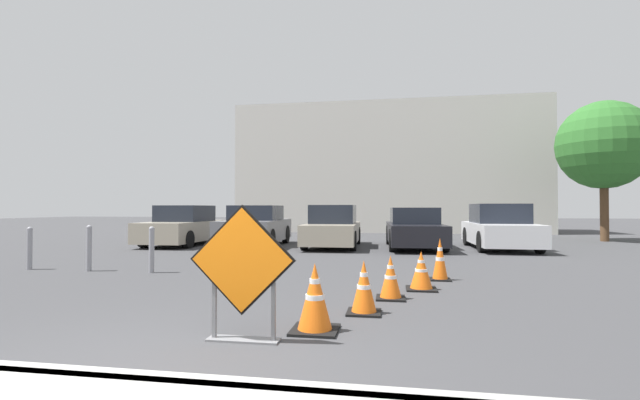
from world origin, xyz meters
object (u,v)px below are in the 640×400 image
at_px(traffic_cone_third, 391,278).
at_px(parked_car_fourth, 414,229).
at_px(parked_car_fifth, 500,228).
at_px(bollard_third, 30,247).
at_px(traffic_cone_second, 364,288).
at_px(parked_car_nearest, 184,227).
at_px(traffic_cone_fifth, 440,259).
at_px(traffic_cone_fourth, 421,271).
at_px(bollard_nearest, 152,248).
at_px(road_closed_sign, 242,270).
at_px(bollard_second, 89,247).
at_px(parked_car_third, 333,228).
at_px(parked_car_second, 256,227).
at_px(traffic_cone_nearest, 315,298).

bearing_deg(traffic_cone_third, parked_car_fourth, 84.66).
distance_m(parked_car_fifth, bollard_third, 13.38).
xyz_separation_m(traffic_cone_second, parked_car_nearest, (-7.28, 9.34, 0.34)).
height_order(traffic_cone_third, traffic_cone_fifth, traffic_cone_fifth).
xyz_separation_m(traffic_cone_fifth, parked_car_nearest, (-8.54, 6.52, 0.28)).
height_order(traffic_cone_third, traffic_cone_fourth, traffic_cone_third).
relative_size(parked_car_nearest, parked_car_fourth, 0.94).
height_order(traffic_cone_third, bollard_nearest, bollard_nearest).
xyz_separation_m(road_closed_sign, traffic_cone_fourth, (2.00, 3.16, -0.42)).
bearing_deg(parked_car_nearest, bollard_second, 99.60).
bearing_deg(road_closed_sign, traffic_cone_third, 57.41).
relative_size(traffic_cone_fifth, parked_car_fourth, 0.18).
distance_m(parked_car_fourth, bollard_nearest, 8.83).
bearing_deg(parked_car_third, bollard_nearest, 64.40).
distance_m(parked_car_second, bollard_nearest, 6.50).
bearing_deg(traffic_cone_fifth, traffic_cone_second, -114.28).
bearing_deg(bollard_second, parked_car_third, 56.07).
bearing_deg(parked_car_fifth, bollard_nearest, 38.06).
relative_size(traffic_cone_third, bollard_third, 0.69).
bearing_deg(traffic_cone_second, road_closed_sign, -129.77).
distance_m(traffic_cone_third, traffic_cone_fourth, 0.96).
relative_size(traffic_cone_nearest, bollard_second, 0.76).
relative_size(traffic_cone_fourth, bollard_third, 0.68).
distance_m(traffic_cone_nearest, traffic_cone_third, 2.02).
bearing_deg(bollard_second, traffic_cone_fifth, 0.38).
height_order(traffic_cone_fourth, parked_car_nearest, parked_car_nearest).
xyz_separation_m(parked_car_fourth, bollard_second, (-7.27, -6.67, -0.12)).
height_order(road_closed_sign, bollard_third, road_closed_sign).
bearing_deg(traffic_cone_nearest, road_closed_sign, -143.27).
xyz_separation_m(traffic_cone_fifth, parked_car_fourth, (-0.14, 6.62, 0.26)).
distance_m(traffic_cone_nearest, parked_car_fourth, 10.45).
bearing_deg(traffic_cone_fourth, parked_car_fifth, 68.24).
bearing_deg(traffic_cone_third, parked_car_nearest, 132.25).
bearing_deg(parked_car_third, parked_car_nearest, -0.69).
xyz_separation_m(traffic_cone_fifth, bollard_third, (-8.88, -0.05, 0.11)).
relative_size(parked_car_fifth, bollard_nearest, 4.18).
height_order(traffic_cone_third, parked_car_third, parked_car_third).
xyz_separation_m(traffic_cone_third, parked_car_fourth, (0.79, 8.48, 0.33)).
bearing_deg(traffic_cone_nearest, parked_car_third, 96.54).
bearing_deg(parked_car_third, traffic_cone_fourth, 106.90).
height_order(traffic_cone_fourth, bollard_third, bollard_third).
height_order(road_closed_sign, parked_car_third, parked_car_third).
bearing_deg(traffic_cone_fifth, parked_car_second, 131.67).
bearing_deg(traffic_cone_second, bollard_nearest, 149.31).
distance_m(road_closed_sign, parked_car_second, 11.16).
distance_m(road_closed_sign, bollard_third, 7.68).
distance_m(bollard_second, bollard_third, 1.48).
relative_size(road_closed_sign, parked_car_second, 0.33).
bearing_deg(road_closed_sign, bollard_nearest, 130.12).
distance_m(traffic_cone_fourth, parked_car_fourth, 7.67).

